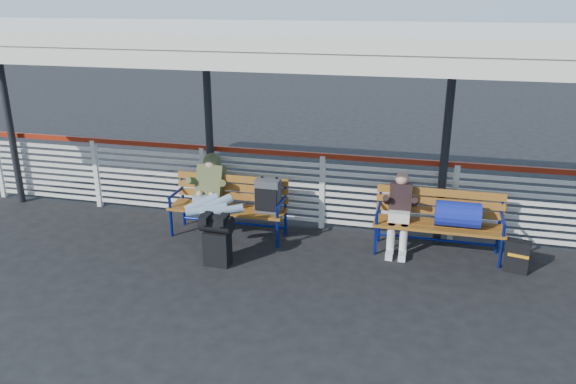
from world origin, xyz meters
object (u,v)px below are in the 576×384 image
(luggage_stack, at_px, (217,238))
(traveler_man, at_px, (211,201))
(companion_person, at_px, (400,212))
(bench_right, at_px, (449,215))
(bench_left, at_px, (243,199))
(suitcase_side, at_px, (517,256))

(luggage_stack, distance_m, traveler_man, 0.81)
(companion_person, bearing_deg, bench_right, 0.24)
(bench_left, height_order, companion_person, companion_person)
(traveler_man, bearing_deg, companion_person, 8.84)
(suitcase_side, bearing_deg, bench_left, -169.96)
(luggage_stack, distance_m, bench_right, 3.26)
(luggage_stack, bearing_deg, bench_right, 22.07)
(bench_left, height_order, traveler_man, traveler_man)
(bench_left, bearing_deg, suitcase_side, -3.12)
(traveler_man, distance_m, suitcase_side, 4.35)
(traveler_man, relative_size, companion_person, 1.43)
(suitcase_side, bearing_deg, companion_person, -177.38)
(luggage_stack, bearing_deg, suitcase_side, 13.64)
(traveler_man, xyz_separation_m, suitcase_side, (4.32, 0.13, -0.45))
(companion_person, bearing_deg, traveler_man, -171.16)
(bench_left, xyz_separation_m, suitcase_side, (3.93, -0.21, -0.39))
(companion_person, distance_m, suitcase_side, 1.67)
(bench_left, xyz_separation_m, traveler_man, (-0.39, -0.34, 0.06))
(bench_right, distance_m, companion_person, 0.69)
(bench_left, distance_m, bench_right, 3.02)
(companion_person, bearing_deg, luggage_stack, -154.97)
(traveler_man, bearing_deg, suitcase_side, 1.66)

